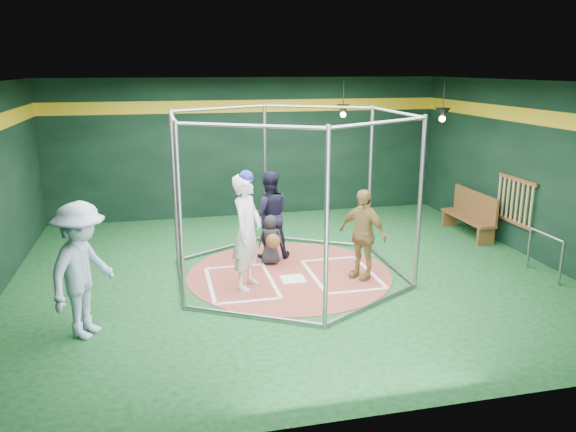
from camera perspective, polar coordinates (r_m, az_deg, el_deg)
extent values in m
cube|color=#0D3D18|center=(10.54, 0.12, -5.97)|extent=(10.00, 9.00, 0.02)
cube|color=black|center=(9.85, 0.14, 13.46)|extent=(10.00, 9.00, 0.02)
cube|color=black|center=(14.41, -4.02, 6.91)|extent=(10.00, 0.10, 3.50)
cube|color=black|center=(5.92, 10.24, -5.12)|extent=(10.00, 0.10, 3.50)
cube|color=black|center=(12.19, 23.72, 4.22)|extent=(0.10, 9.00, 3.50)
cube|color=gold|center=(14.27, -4.08, 11.07)|extent=(10.00, 0.01, 0.30)
cube|color=gold|center=(12.05, 24.13, 9.12)|extent=(0.01, 9.00, 0.30)
cylinder|color=#964736|center=(10.54, 0.12, -5.89)|extent=(3.80, 3.80, 0.01)
cube|color=white|center=(10.26, 0.51, -6.41)|extent=(0.43, 0.43, 0.01)
cube|color=white|center=(10.93, -5.48, -5.13)|extent=(1.10, 0.07, 0.01)
cube|color=white|center=(9.37, -4.04, -8.62)|extent=(1.10, 0.07, 0.01)
cube|color=white|center=(10.09, -7.93, -6.96)|extent=(0.07, 1.70, 0.01)
cube|color=white|center=(10.23, -1.75, -6.50)|extent=(0.07, 1.70, 0.01)
cube|color=white|center=(11.32, 4.12, -4.38)|extent=(1.10, 0.07, 0.01)
cube|color=white|center=(9.81, 7.08, -7.57)|extent=(1.10, 0.07, 0.01)
cube|color=white|center=(10.40, 2.60, -6.13)|extent=(0.07, 1.70, 0.01)
cube|color=white|center=(10.74, 8.29, -5.59)|extent=(0.07, 1.70, 0.01)
cylinder|color=gray|center=(11.77, 8.33, 3.74)|extent=(0.07, 0.07, 3.00)
cylinder|color=gray|center=(12.31, -2.34, 4.38)|extent=(0.07, 0.07, 3.00)
cylinder|color=gray|center=(10.97, -11.47, 2.79)|extent=(0.07, 0.07, 3.00)
cylinder|color=gray|center=(8.74, -10.92, -0.29)|extent=(0.07, 0.07, 3.00)
cylinder|color=gray|center=(7.96, 3.94, -1.56)|extent=(0.07, 0.07, 3.00)
cylinder|color=gray|center=(9.71, 13.24, 1.12)|extent=(0.07, 0.07, 3.00)
cylinder|color=gray|center=(11.80, 2.97, 11.02)|extent=(2.02, 1.20, 0.06)
cylinder|color=gray|center=(12.34, 2.79, -2.54)|extent=(2.02, 1.20, 0.06)
cylinder|color=gray|center=(11.41, -6.87, 10.80)|extent=(2.02, 1.20, 0.06)
cylinder|color=gray|center=(11.97, -6.44, -3.18)|extent=(2.02, 1.20, 0.06)
cylinder|color=gray|center=(9.62, -11.66, 9.84)|extent=(0.06, 2.30, 0.06)
cylinder|color=gray|center=(10.28, -10.82, -6.46)|extent=(0.06, 2.30, 0.06)
cylinder|color=gray|center=(8.00, -4.02, 9.13)|extent=(2.02, 1.20, 0.06)
cylinder|color=gray|center=(8.78, -3.67, -10.04)|extent=(2.02, 1.20, 0.06)
cylinder|color=gray|center=(8.55, 9.45, 9.34)|extent=(2.02, 1.20, 0.06)
cylinder|color=gray|center=(9.28, 8.69, -8.77)|extent=(2.02, 1.20, 0.06)
cylinder|color=gray|center=(10.52, 10.93, 10.29)|extent=(0.06, 2.30, 0.06)
cylinder|color=gray|center=(11.12, 10.20, -4.76)|extent=(0.06, 2.30, 0.06)
cube|color=brown|center=(12.52, 22.30, 3.45)|extent=(0.05, 1.25, 0.08)
cube|color=brown|center=(12.71, 21.90, -0.53)|extent=(0.05, 1.25, 0.08)
cylinder|color=tan|center=(12.16, 23.49, 0.84)|extent=(0.06, 0.06, 0.85)
cylinder|color=tan|center=(12.29, 23.06, 1.01)|extent=(0.06, 0.06, 0.85)
cylinder|color=tan|center=(12.41, 22.64, 1.19)|extent=(0.06, 0.06, 0.85)
cylinder|color=tan|center=(12.53, 22.23, 1.36)|extent=(0.06, 0.06, 0.85)
cylinder|color=tan|center=(12.66, 21.83, 1.52)|extent=(0.06, 0.06, 0.85)
cylinder|color=tan|center=(12.78, 21.43, 1.68)|extent=(0.06, 0.06, 0.85)
cylinder|color=tan|center=(12.91, 21.04, 1.84)|extent=(0.06, 0.06, 0.85)
cylinder|color=tan|center=(13.04, 20.66, 2.00)|extent=(0.06, 0.06, 0.85)
cone|color=black|center=(13.96, 5.63, 10.75)|extent=(0.34, 0.34, 0.22)
sphere|color=#FFD899|center=(13.97, 5.62, 10.22)|extent=(0.14, 0.14, 0.14)
cylinder|color=black|center=(13.94, 5.67, 12.18)|extent=(0.02, 0.02, 0.70)
cone|color=black|center=(13.21, 15.44, 10.06)|extent=(0.34, 0.34, 0.22)
sphere|color=#FFD899|center=(13.22, 15.40, 9.50)|extent=(0.14, 0.14, 0.14)
cylinder|color=black|center=(13.19, 15.55, 11.57)|extent=(0.02, 0.02, 0.70)
imported|color=silver|center=(9.63, -4.19, -1.63)|extent=(0.79, 0.87, 2.00)
sphere|color=#151B93|center=(9.40, -4.29, 3.88)|extent=(0.26, 0.26, 0.26)
imported|color=tan|center=(10.20, 7.54, -1.82)|extent=(0.90, 1.02, 1.65)
imported|color=black|center=(10.91, -1.79, -2.41)|extent=(0.54, 0.42, 0.98)
sphere|color=brown|center=(10.66, -1.52, -2.55)|extent=(0.28, 0.28, 0.28)
imported|color=black|center=(11.19, -1.96, 0.13)|extent=(0.91, 0.73, 1.77)
imported|color=#A3BCD8|center=(8.42, -20.17, -5.21)|extent=(1.26, 1.47, 1.97)
cube|color=brown|center=(13.46, 17.76, -0.18)|extent=(0.41, 1.75, 0.06)
cube|color=brown|center=(13.47, 18.47, 1.18)|extent=(0.06, 1.75, 0.58)
cube|color=brown|center=(12.88, 19.43, -1.98)|extent=(0.39, 0.08, 0.39)
cube|color=brown|center=(14.16, 16.11, -0.22)|extent=(0.39, 0.08, 0.39)
cylinder|color=gray|center=(11.02, 26.02, -4.33)|extent=(0.05, 0.05, 0.81)
cylinder|color=gray|center=(11.68, 23.29, -2.98)|extent=(0.05, 0.05, 0.81)
cylinder|color=gray|center=(11.24, 24.82, -1.76)|extent=(0.05, 0.90, 0.05)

